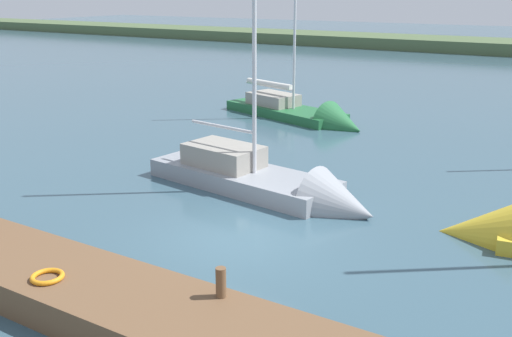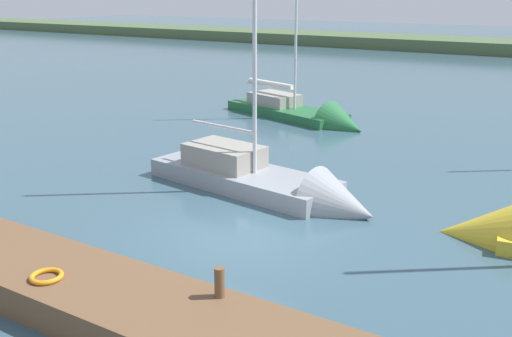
# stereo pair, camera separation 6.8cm
# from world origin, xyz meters

# --- Properties ---
(ground_plane) EXTENTS (200.00, 200.00, 0.00)m
(ground_plane) POSITION_xyz_m (0.00, 0.00, 0.00)
(ground_plane) COLOR #385666
(dock_pier) EXTENTS (20.47, 2.23, 0.69)m
(dock_pier) POSITION_xyz_m (0.00, 4.50, 0.34)
(dock_pier) COLOR brown
(dock_pier) RESTS_ON ground_plane
(mooring_post_near) EXTENTS (0.20, 0.20, 0.58)m
(mooring_post_near) POSITION_xyz_m (-2.05, 3.72, 0.98)
(mooring_post_near) COLOR brown
(mooring_post_near) RESTS_ON dock_pier
(life_ring_buoy) EXTENTS (0.66, 0.66, 0.10)m
(life_ring_buoy) POSITION_xyz_m (1.26, 4.95, 0.74)
(life_ring_buoy) COLOR orange
(life_ring_buoy) RESTS_ON dock_pier
(sailboat_far_left) EXTENTS (8.20, 3.19, 9.54)m
(sailboat_far_left) POSITION_xyz_m (0.85, -3.34, 0.25)
(sailboat_far_left) COLOR gray
(sailboat_far_left) RESTS_ON ground_plane
(sailboat_outer_mooring) EXTENTS (8.48, 4.49, 9.33)m
(sailboat_outer_mooring) POSITION_xyz_m (4.97, -13.55, 0.18)
(sailboat_outer_mooring) COLOR #236638
(sailboat_outer_mooring) RESTS_ON ground_plane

